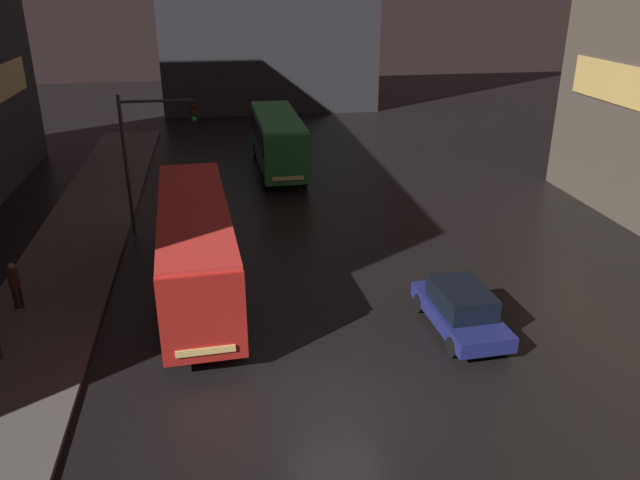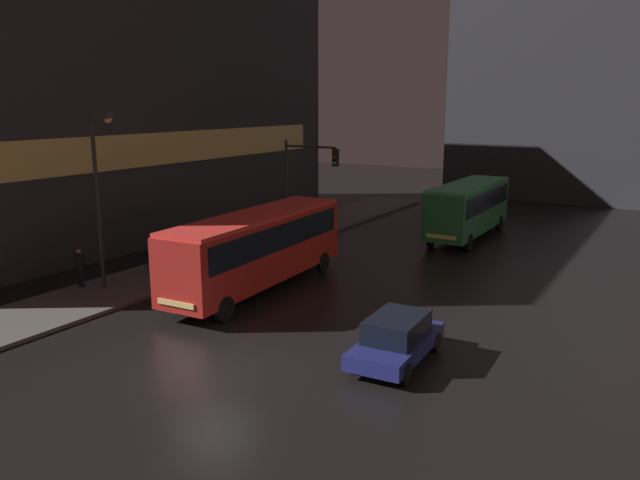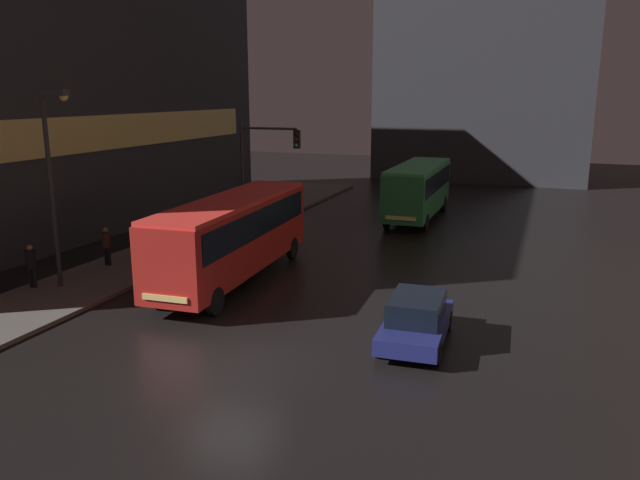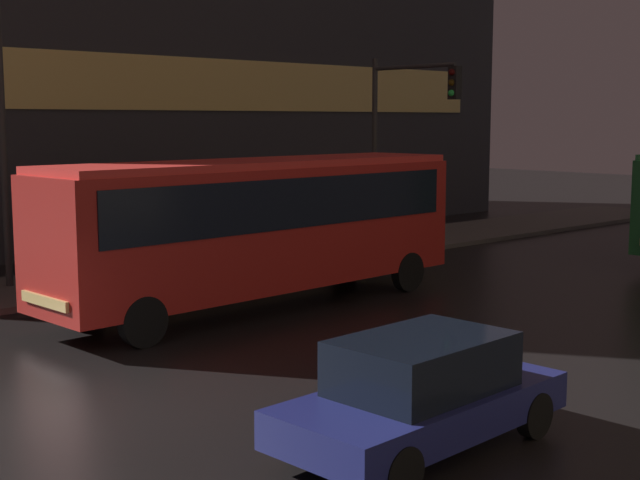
{
  "view_description": "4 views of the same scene",
  "coord_description": "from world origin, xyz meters",
  "px_view_note": "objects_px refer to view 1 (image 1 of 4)",
  "views": [
    {
      "loc": [
        -2.75,
        -13.34,
        10.63
      ],
      "look_at": [
        0.76,
        7.7,
        1.66
      ],
      "focal_mm": 35.0,
      "sensor_mm": 36.0,
      "label": 1
    },
    {
      "loc": [
        12.21,
        -13.89,
        8.15
      ],
      "look_at": [
        -1.33,
        8.59,
        2.31
      ],
      "focal_mm": 35.0,
      "sensor_mm": 36.0,
      "label": 2
    },
    {
      "loc": [
        8.18,
        -14.66,
        7.59
      ],
      "look_at": [
        -1.14,
        10.46,
        1.23
      ],
      "focal_mm": 35.0,
      "sensor_mm": 36.0,
      "label": 3
    },
    {
      "loc": [
        12.18,
        -5.21,
        4.33
      ],
      "look_at": [
        -1.36,
        7.01,
        1.86
      ],
      "focal_mm": 50.0,
      "sensor_mm": 36.0,
      "label": 4
    }
  ],
  "objects_px": {
    "car_taxi": "(461,309)",
    "traffic_light_main": "(150,140)",
    "bus_far": "(278,137)",
    "bus_near": "(195,240)",
    "pedestrian_near": "(14,282)"
  },
  "relations": [
    {
      "from": "car_taxi",
      "to": "pedestrian_near",
      "type": "distance_m",
      "value": 14.96
    },
    {
      "from": "car_taxi",
      "to": "pedestrian_near",
      "type": "height_order",
      "value": "pedestrian_near"
    },
    {
      "from": "traffic_light_main",
      "to": "bus_near",
      "type": "bearing_deg",
      "value": -74.35
    },
    {
      "from": "bus_far",
      "to": "car_taxi",
      "type": "height_order",
      "value": "bus_far"
    },
    {
      "from": "bus_far",
      "to": "traffic_light_main",
      "type": "height_order",
      "value": "traffic_light_main"
    },
    {
      "from": "bus_near",
      "to": "car_taxi",
      "type": "xyz_separation_m",
      "value": [
        8.41,
        -3.95,
        -1.34
      ]
    },
    {
      "from": "car_taxi",
      "to": "traffic_light_main",
      "type": "xyz_separation_m",
      "value": [
        -10.31,
        10.71,
        3.38
      ]
    },
    {
      "from": "bus_near",
      "to": "pedestrian_near",
      "type": "bearing_deg",
      "value": 0.2
    },
    {
      "from": "bus_near",
      "to": "bus_far",
      "type": "relative_size",
      "value": 1.17
    },
    {
      "from": "bus_far",
      "to": "pedestrian_near",
      "type": "xyz_separation_m",
      "value": [
        -10.58,
        -15.55,
        -0.92
      ]
    },
    {
      "from": "bus_far",
      "to": "bus_near",
      "type": "bearing_deg",
      "value": 73.11
    },
    {
      "from": "car_taxi",
      "to": "bus_near",
      "type": "bearing_deg",
      "value": -27.86
    },
    {
      "from": "bus_far",
      "to": "car_taxi",
      "type": "distance_m",
      "value": 19.59
    },
    {
      "from": "bus_near",
      "to": "traffic_light_main",
      "type": "xyz_separation_m",
      "value": [
        -1.9,
        6.77,
        2.04
      ]
    },
    {
      "from": "car_taxi",
      "to": "pedestrian_near",
      "type": "relative_size",
      "value": 2.54
    }
  ]
}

